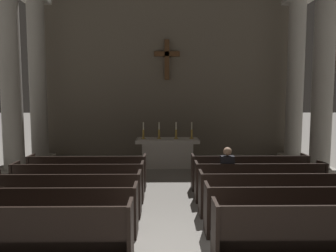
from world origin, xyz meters
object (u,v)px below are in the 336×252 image
(candlestick_outer_right, at_px, (192,134))
(pew_left_row_4, at_px, (79,182))
(column_right_fourth, at_px, (295,83))
(pew_right_row_4, at_px, (259,181))
(pew_left_row_3, at_px, (67,194))
(pew_left_row_2, at_px, (52,210))
(candlestick_inner_right, at_px, (176,134))
(column_left_fourth, at_px, (38,83))
(pew_right_row_3, at_px, (273,193))
(column_left_third, at_px, (11,80))
(candlestick_outer_left, at_px, (143,134))
(altar, at_px, (168,152))
(pew_right_row_5, at_px, (249,172))
(candlestick_inner_left, at_px, (159,134))
(lone_worshipper, at_px, (226,172))
(pew_left_row_1, at_px, (30,233))
(pew_right_row_2, at_px, (290,209))
(column_right_third, at_px, (323,81))
(pew_right_row_1, at_px, (314,231))
(pew_left_row_5, at_px, (88,172))

(candlestick_outer_right, bearing_deg, pew_left_row_4, -129.13)
(column_right_fourth, distance_m, candlestick_outer_right, 4.63)
(pew_right_row_4, bearing_deg, column_right_fourth, 60.86)
(pew_left_row_3, bearing_deg, pew_left_row_2, -90.00)
(candlestick_inner_right, bearing_deg, column_left_fourth, 166.80)
(column_left_fourth, bearing_deg, pew_right_row_3, -39.74)
(column_left_third, bearing_deg, candlestick_outer_left, 13.77)
(pew_left_row_2, height_order, column_right_fourth, column_right_fourth)
(pew_right_row_3, bearing_deg, pew_left_row_4, 167.51)
(column_right_fourth, height_order, altar, column_right_fourth)
(column_left_third, height_order, altar, column_left_third)
(pew_right_row_5, height_order, column_right_fourth, column_right_fourth)
(column_left_third, xyz_separation_m, column_left_fourth, (0.00, 2.23, 0.00))
(pew_right_row_3, relative_size, column_right_fourth, 0.50)
(column_right_fourth, distance_m, candlestick_inner_left, 5.67)
(column_right_fourth, bearing_deg, lone_worshipper, -125.89)
(pew_left_row_1, relative_size, column_left_third, 0.50)
(pew_left_row_3, relative_size, altar, 1.41)
(pew_right_row_3, xyz_separation_m, lone_worshipper, (-0.79, 1.00, 0.22))
(pew_right_row_5, xyz_separation_m, candlestick_inner_right, (-1.88, 2.76, 0.71))
(pew_right_row_5, distance_m, lone_worshipper, 1.24)
(pew_right_row_5, bearing_deg, column_left_third, 166.13)
(candlestick_inner_right, bearing_deg, pew_right_row_2, -71.62)
(column_left_third, relative_size, altar, 2.81)
(pew_left_row_3, relative_size, lone_worshipper, 2.36)
(pew_left_row_1, xyz_separation_m, column_right_fourth, (7.11, 7.84, 2.53))
(column_right_third, bearing_deg, pew_right_row_1, -116.18)
(pew_left_row_1, relative_size, column_right_fourth, 0.50)
(pew_right_row_1, bearing_deg, lone_worshipper, 105.17)
(pew_left_row_5, height_order, column_right_fourth, column_right_fourth)
(column_right_fourth, bearing_deg, pew_right_row_3, -115.01)
(pew_left_row_5, distance_m, altar, 3.51)
(candlestick_outer_left, relative_size, candlestick_outer_right, 1.00)
(pew_left_row_2, xyz_separation_m, pew_left_row_3, (0.00, 0.96, 0.00))
(pew_left_row_3, relative_size, pew_right_row_1, 1.00)
(candlestick_inner_left, bearing_deg, pew_left_row_1, -105.84)
(pew_left_row_2, distance_m, lone_worshipper, 4.07)
(pew_right_row_4, xyz_separation_m, column_right_fourth, (2.76, 4.95, 2.53))
(pew_right_row_2, bearing_deg, pew_left_row_5, 146.40)
(lone_worshipper, bearing_deg, pew_left_row_2, -151.08)
(pew_left_row_4, distance_m, candlestick_inner_right, 4.53)
(column_left_third, bearing_deg, altar, 11.47)
(pew_left_row_2, distance_m, pew_right_row_2, 4.35)
(column_right_third, bearing_deg, altar, 168.53)
(pew_left_row_4, height_order, column_right_third, column_right_third)
(pew_right_row_2, xyz_separation_m, pew_right_row_3, (0.00, 0.96, 0.00))
(pew_right_row_3, relative_size, column_right_third, 0.50)
(candlestick_outer_right, bearing_deg, pew_right_row_5, -64.30)
(pew_left_row_3, bearing_deg, column_left_fourth, 115.01)
(column_left_fourth, height_order, candlestick_outer_right, column_left_fourth)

